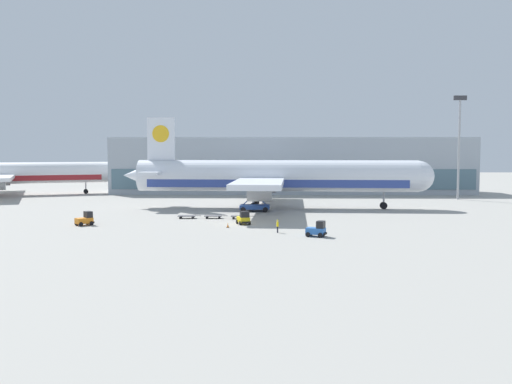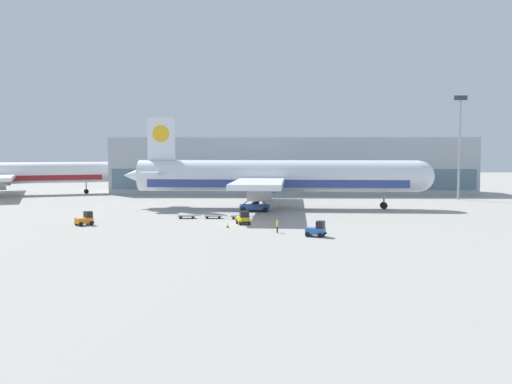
% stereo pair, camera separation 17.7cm
% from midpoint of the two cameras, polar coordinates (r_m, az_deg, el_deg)
% --- Properties ---
extents(ground_plane, '(400.00, 400.00, 0.00)m').
position_cam_midpoint_polar(ground_plane, '(83.66, -1.17, -3.26)').
color(ground_plane, '#9E9B93').
extents(terminal_building, '(90.00, 18.20, 14.00)m').
position_cam_midpoint_polar(terminal_building, '(147.06, 3.61, 2.68)').
color(terminal_building, '#9EA8B2').
rests_on(terminal_building, ground_plane).
extents(light_mast, '(2.80, 0.50, 22.81)m').
position_cam_midpoint_polar(light_mast, '(133.48, 19.72, 4.97)').
color(light_mast, '#9EA0A5').
rests_on(light_mast, ground_plane).
extents(airplane_main, '(58.10, 48.32, 17.00)m').
position_cam_midpoint_polar(airplane_main, '(106.38, 1.73, 1.49)').
color(airplane_main, silver).
rests_on(airplane_main, ground_plane).
extents(airplane_distant, '(48.75, 42.02, 15.01)m').
position_cam_midpoint_polar(airplane_distant, '(148.83, -23.60, 1.65)').
color(airplane_distant, white).
rests_on(airplane_distant, ground_plane).
extents(scissor_lift_loader, '(5.34, 3.58, 5.69)m').
position_cam_midpoint_polar(scissor_lift_loader, '(101.21, -0.06, -0.74)').
color(scissor_lift_loader, '#284C99').
rests_on(scissor_lift_loader, ground_plane).
extents(baggage_tug_foreground, '(2.28, 2.76, 2.00)m').
position_cam_midpoint_polar(baggage_tug_foreground, '(83.47, -1.20, -2.67)').
color(baggage_tug_foreground, yellow).
rests_on(baggage_tug_foreground, ground_plane).
extents(baggage_tug_mid, '(2.77, 2.32, 2.00)m').
position_cam_midpoint_polar(baggage_tug_mid, '(72.19, 6.17, -3.77)').
color(baggage_tug_mid, '#2D66B7').
rests_on(baggage_tug_mid, ground_plane).
extents(baggage_tug_far, '(2.76, 2.70, 2.00)m').
position_cam_midpoint_polar(baggage_tug_far, '(86.18, -16.66, -2.63)').
color(baggage_tug_far, orange).
rests_on(baggage_tug_far, ground_plane).
extents(baggage_dolly_lead, '(3.73, 1.61, 0.48)m').
position_cam_midpoint_polar(baggage_dolly_lead, '(91.62, -6.87, -2.39)').
color(baggage_dolly_lead, '#56565B').
rests_on(baggage_dolly_lead, ground_plane).
extents(baggage_dolly_second, '(3.73, 1.61, 0.48)m').
position_cam_midpoint_polar(baggage_dolly_second, '(91.21, -4.24, -2.40)').
color(baggage_dolly_second, '#56565B').
rests_on(baggage_dolly_second, ground_plane).
extents(baggage_dolly_third, '(3.73, 1.61, 0.48)m').
position_cam_midpoint_polar(baggage_dolly_third, '(90.44, -1.58, -2.45)').
color(baggage_dolly_third, '#56565B').
rests_on(baggage_dolly_third, ground_plane).
extents(ground_crew_near, '(0.29, 0.56, 1.73)m').
position_cam_midpoint_polar(ground_crew_near, '(75.18, 2.21, -3.33)').
color(ground_crew_near, black).
rests_on(ground_crew_near, ground_plane).
extents(traffic_cone_near, '(0.40, 0.40, 0.67)m').
position_cam_midpoint_polar(traffic_cone_near, '(80.27, -2.80, -3.34)').
color(traffic_cone_near, black).
rests_on(traffic_cone_near, ground_plane).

